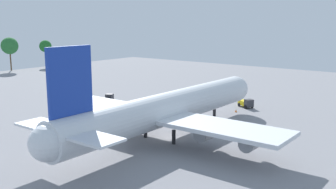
{
  "coord_description": "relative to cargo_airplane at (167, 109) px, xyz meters",
  "views": [
    {
      "loc": [
        -57.95,
        -44.66,
        22.55
      ],
      "look_at": [
        0.0,
        0.0,
        8.54
      ],
      "focal_mm": 41.55,
      "sensor_mm": 36.0,
      "label": 1
    }
  ],
  "objects": [
    {
      "name": "cargo_airplane",
      "position": [
        0.0,
        0.0,
        0.0
      ],
      "size": [
        60.41,
        50.27,
        18.98
      ],
      "color": "silver",
      "rests_on": "ground_plane"
    },
    {
      "name": "maintenance_van",
      "position": [
        14.78,
        32.17,
        -4.52
      ],
      "size": [
        5.57,
        3.91,
        2.48
      ],
      "color": "#333338",
      "rests_on": "ground_plane"
    },
    {
      "name": "safety_cone_nose",
      "position": [
        27.36,
        -0.49,
        -5.37
      ],
      "size": [
        0.49,
        0.49,
        0.7
      ],
      "primitive_type": "cone",
      "color": "orange",
      "rests_on": "ground_plane"
    },
    {
      "name": "catering_truck",
      "position": [
        33.77,
        -0.07,
        -4.55
      ],
      "size": [
        4.06,
        5.05,
        2.35
      ],
      "color": "#333338",
      "rests_on": "ground_plane"
    },
    {
      "name": "ground_plane",
      "position": [
        0.18,
        -0.0,
        -5.72
      ],
      "size": [
        241.64,
        241.64,
        0.0
      ],
      "primitive_type": "plane",
      "color": "gray"
    }
  ]
}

